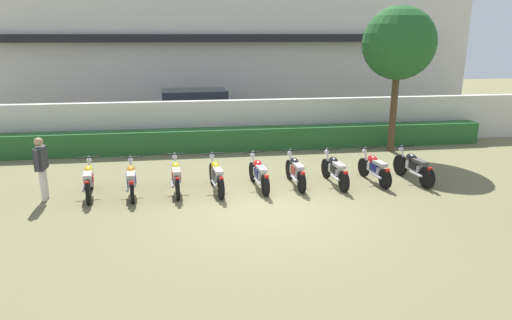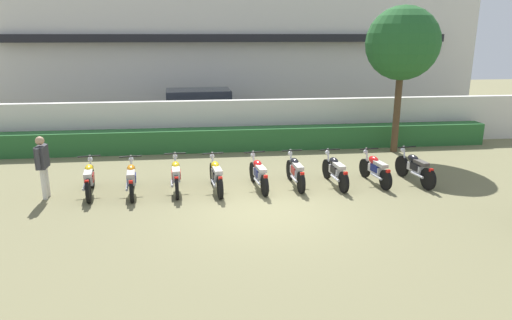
% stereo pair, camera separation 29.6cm
% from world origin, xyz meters
% --- Properties ---
extents(ground, '(60.00, 60.00, 0.00)m').
position_xyz_m(ground, '(0.00, 0.00, 0.00)').
color(ground, olive).
extents(building, '(24.64, 6.50, 7.55)m').
position_xyz_m(building, '(0.00, 14.75, 3.77)').
color(building, silver).
rests_on(building, ground).
extents(compound_wall, '(23.41, 0.30, 1.77)m').
position_xyz_m(compound_wall, '(0.00, 6.73, 0.89)').
color(compound_wall, silver).
rests_on(compound_wall, ground).
extents(hedge_row, '(18.73, 0.70, 0.83)m').
position_xyz_m(hedge_row, '(0.00, 6.03, 0.41)').
color(hedge_row, '#28602D').
rests_on(hedge_row, ground).
extents(parked_car, '(4.60, 2.28, 1.89)m').
position_xyz_m(parked_car, '(-1.46, 9.24, 0.94)').
color(parked_car, navy).
rests_on(parked_car, ground).
extents(tree_near_inspector, '(2.55, 2.55, 5.15)m').
position_xyz_m(tree_near_inspector, '(5.50, 5.10, 3.85)').
color(tree_near_inspector, '#4C3823').
rests_on(tree_near_inspector, ground).
extents(motorcycle_in_row_0, '(0.60, 1.88, 0.97)m').
position_xyz_m(motorcycle_in_row_0, '(-4.53, 1.61, 0.46)').
color(motorcycle_in_row_0, black).
rests_on(motorcycle_in_row_0, ground).
extents(motorcycle_in_row_1, '(0.60, 1.85, 0.95)m').
position_xyz_m(motorcycle_in_row_1, '(-3.42, 1.53, 0.44)').
color(motorcycle_in_row_1, black).
rests_on(motorcycle_in_row_1, ground).
extents(motorcycle_in_row_2, '(0.60, 1.90, 0.97)m').
position_xyz_m(motorcycle_in_row_2, '(-2.24, 1.62, 0.46)').
color(motorcycle_in_row_2, black).
rests_on(motorcycle_in_row_2, ground).
extents(motorcycle_in_row_3, '(0.60, 1.91, 0.96)m').
position_xyz_m(motorcycle_in_row_3, '(-1.15, 1.53, 0.45)').
color(motorcycle_in_row_3, black).
rests_on(motorcycle_in_row_3, ground).
extents(motorcycle_in_row_4, '(0.60, 1.87, 0.94)m').
position_xyz_m(motorcycle_in_row_4, '(0.04, 1.60, 0.44)').
color(motorcycle_in_row_4, black).
rests_on(motorcycle_in_row_4, ground).
extents(motorcycle_in_row_5, '(0.60, 1.82, 0.96)m').
position_xyz_m(motorcycle_in_row_5, '(1.09, 1.65, 0.45)').
color(motorcycle_in_row_5, black).
rests_on(motorcycle_in_row_5, ground).
extents(motorcycle_in_row_6, '(0.60, 1.88, 0.95)m').
position_xyz_m(motorcycle_in_row_6, '(2.24, 1.61, 0.44)').
color(motorcycle_in_row_6, black).
rests_on(motorcycle_in_row_6, ground).
extents(motorcycle_in_row_7, '(0.60, 1.77, 0.94)m').
position_xyz_m(motorcycle_in_row_7, '(3.44, 1.64, 0.44)').
color(motorcycle_in_row_7, black).
rests_on(motorcycle_in_row_7, ground).
extents(motorcycle_in_row_8, '(0.60, 1.92, 0.97)m').
position_xyz_m(motorcycle_in_row_8, '(4.60, 1.56, 0.45)').
color(motorcycle_in_row_8, black).
rests_on(motorcycle_in_row_8, ground).
extents(inspector_person, '(0.22, 0.67, 1.66)m').
position_xyz_m(inspector_person, '(-5.65, 1.52, 0.98)').
color(inspector_person, silver).
rests_on(inspector_person, ground).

